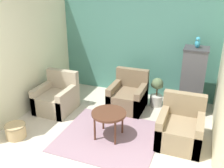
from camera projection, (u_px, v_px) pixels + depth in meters
wall_back_accent at (137, 45)px, 5.84m from camera, size 3.82×0.06×2.40m
wall_left at (26, 55)px, 5.07m from camera, size 0.06×3.18×2.40m
area_rug at (109, 136)px, 4.49m from camera, size 1.73×1.60×0.01m
coffee_table at (109, 115)px, 4.33m from camera, size 0.61×0.61×0.50m
armchair_left at (57, 98)px, 5.34m from camera, size 0.72×0.78×0.82m
armchair_right at (180, 129)px, 4.24m from camera, size 0.72×0.78×0.82m
armchair_middle at (128, 97)px, 5.42m from camera, size 0.72×0.78×0.82m
birdcage at (192, 82)px, 5.11m from camera, size 0.58×0.58×1.39m
parrot at (198, 43)px, 4.80m from camera, size 0.10×0.18×0.22m
potted_plant at (157, 91)px, 5.50m from camera, size 0.28×0.27×0.65m
wicker_basket at (16, 131)px, 4.43m from camera, size 0.36×0.36×0.25m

